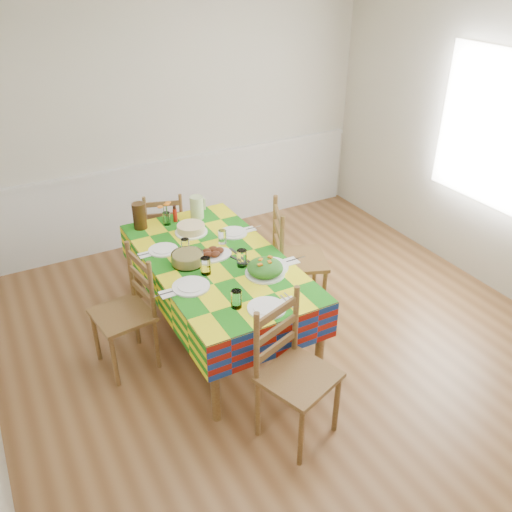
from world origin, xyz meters
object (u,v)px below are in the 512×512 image
at_px(tea_pitcher, 139,216).
at_px(chair_near, 293,373).
at_px(chair_left, 128,313).
at_px(chair_far, 165,232).
at_px(green_pitcher, 197,207).
at_px(chair_right, 295,260).
at_px(meat_platter, 212,253).
at_px(dining_table, 217,268).

xyz_separation_m(tea_pitcher, chair_near, (0.35, -2.04, -0.36)).
bearing_deg(chair_left, chair_far, 140.67).
relative_size(green_pitcher, chair_near, 0.20).
relative_size(chair_near, chair_left, 1.05).
bearing_deg(chair_far, green_pitcher, 130.27).
bearing_deg(tea_pitcher, green_pitcher, -5.53).
xyz_separation_m(green_pitcher, chair_near, (-0.18, -1.99, -0.35)).
relative_size(tea_pitcher, chair_left, 0.24).
bearing_deg(green_pitcher, chair_right, -51.66).
height_order(chair_near, chair_far, chair_near).
bearing_deg(chair_right, chair_near, 169.49).
xyz_separation_m(chair_far, chair_left, (-0.75, -1.21, 0.04)).
height_order(meat_platter, tea_pitcher, tea_pitcher).
height_order(meat_platter, chair_far, chair_far).
bearing_deg(chair_left, dining_table, 82.11).
distance_m(dining_table, chair_right, 0.78).
xyz_separation_m(chair_left, chair_right, (1.53, 0.01, 0.04)).
bearing_deg(tea_pitcher, chair_right, -35.67).
bearing_deg(dining_table, green_pitcher, 77.89).
distance_m(chair_left, chair_right, 1.53).
xyz_separation_m(dining_table, chair_right, (0.77, 0.02, -0.15)).
height_order(meat_platter, chair_right, chair_right).
xyz_separation_m(dining_table, green_pitcher, (0.17, 0.78, 0.19)).
xyz_separation_m(chair_near, chair_right, (0.78, 1.23, 0.01)).
height_order(chair_left, chair_right, chair_right).
bearing_deg(chair_far, chair_left, 76.26).
height_order(tea_pitcher, chair_left, tea_pitcher).
relative_size(meat_platter, chair_right, 0.31).
distance_m(chair_far, chair_right, 1.43).
relative_size(meat_platter, tea_pitcher, 1.36).
distance_m(tea_pitcher, chair_far, 0.68).
bearing_deg(chair_far, dining_table, 108.75).
xyz_separation_m(dining_table, chair_far, (-0.01, 1.22, -0.23)).
relative_size(chair_left, chair_right, 0.93).
relative_size(meat_platter, chair_left, 0.33).
relative_size(tea_pitcher, chair_near, 0.23).
distance_m(meat_platter, tea_pitcher, 0.85).
xyz_separation_m(meat_platter, chair_right, (0.77, -0.04, -0.25)).
bearing_deg(tea_pitcher, dining_table, -66.41).
distance_m(meat_platter, chair_right, 0.81).
xyz_separation_m(meat_platter, green_pitcher, (0.17, 0.72, 0.08)).
bearing_deg(meat_platter, chair_left, -175.84).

